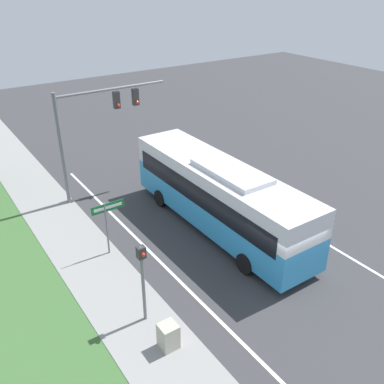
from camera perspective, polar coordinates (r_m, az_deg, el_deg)
The scene contains 9 objects.
ground_plane at distance 18.55m, azimuth 11.89°, elevation -11.29°, with size 80.00×80.00×0.00m, color #38383A.
sidewalk at distance 15.64m, azimuth -5.37°, elevation -19.38°, with size 2.80×80.00×0.12m.
lane_divider_near at distance 16.66m, azimuth 2.76°, elevation -15.89°, with size 0.14×30.00×0.01m.
lane_divider_far at distance 20.89m, azimuth 18.94°, elevation -7.41°, with size 0.14×30.00×0.01m.
bus at distance 20.53m, azimuth 3.62°, elevation -0.13°, with size 2.74×11.34×3.53m.
signal_gantry at distance 23.30m, azimuth -12.92°, elevation 9.28°, with size 6.24×0.41×6.17m.
pedestrian_signal at distance 15.02m, azimuth -6.62°, elevation -10.63°, with size 0.28×0.34×3.28m.
street_sign at distance 18.88m, azimuth -11.21°, elevation -3.42°, with size 1.52×0.08×2.66m.
utility_cabinet at distance 15.07m, azimuth -3.17°, elevation -18.61°, with size 0.60×0.59×0.95m.
Camera 1 is at (-11.03, -9.56, 11.45)m, focal length 40.00 mm.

